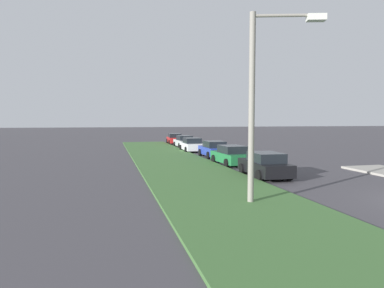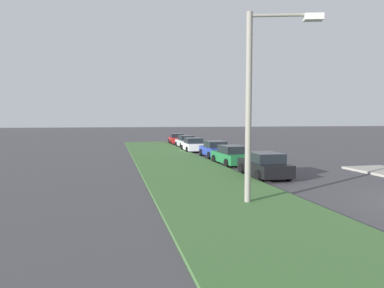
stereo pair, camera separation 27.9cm
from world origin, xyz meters
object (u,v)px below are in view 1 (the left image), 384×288
Objects in this scene: parked_car_black at (265,165)px; parked_car_green at (231,155)px; streetlight at (261,94)px; parked_car_white at (192,145)px; parked_car_silver at (184,142)px; parked_car_blue at (214,149)px; parked_car_red at (175,139)px.

parked_car_black and parked_car_green have the same top height.
streetlight is (-11.48, 3.10, 3.67)m from parked_car_green.
parked_car_white is (16.63, 0.37, 0.00)m from parked_car_black.
parked_car_black is 0.58× the size of streetlight.
parked_car_black is 1.00× the size of parked_car_green.
parked_car_black is 1.01× the size of parked_car_white.
parked_car_silver is 0.58× the size of streetlight.
parked_car_white is at bearing 174.65° from parked_car_silver.
parked_car_blue is 17.62m from parked_car_red.
parked_car_blue is (10.92, -0.29, 0.00)m from parked_car_black.
parked_car_green is 11.08m from parked_car_white.
parked_car_green is 1.01× the size of parked_car_white.
streetlight is at bearing 172.27° from parked_car_silver.
parked_car_green is 16.51m from parked_car_silver.
parked_car_black and parked_car_blue have the same top height.
parked_car_black is 1.01× the size of parked_car_blue.
parked_car_red is 0.59× the size of streetlight.
streetlight is at bearing 177.94° from parked_car_red.
parked_car_red is at bearing -5.27° from streetlight.
parked_car_red is at bearing 0.52° from parked_car_blue.
parked_car_silver is at bearing -6.39° from streetlight.
parked_car_silver is 6.48m from parked_car_red.
parked_car_white is 0.98× the size of parked_car_red.
parked_car_white is 0.58× the size of streetlight.
parked_car_red is at bearing -1.77° from parked_car_silver.
parked_car_black is 10.92m from parked_car_blue.
parked_car_black is at bearing -27.77° from streetlight.
parked_car_blue is 0.98× the size of parked_car_red.
streetlight reaches higher than parked_car_black.
parked_car_green is 22.99m from parked_car_red.
parked_car_black is at bearing -178.04° from parked_car_white.
streetlight reaches higher than parked_car_white.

